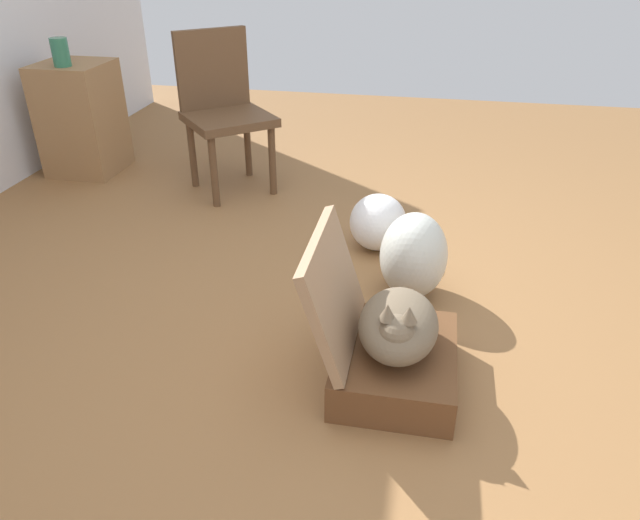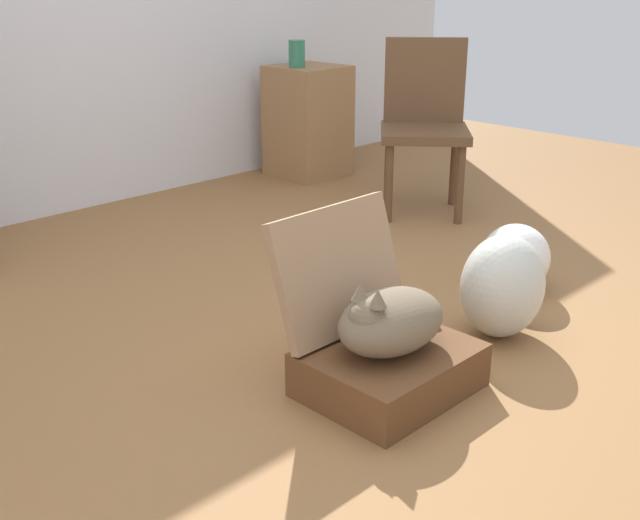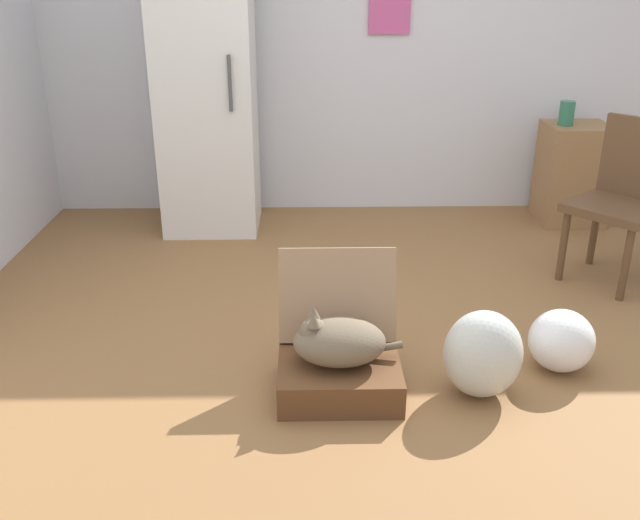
% 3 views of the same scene
% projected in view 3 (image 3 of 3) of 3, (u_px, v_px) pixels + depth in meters
% --- Properties ---
extents(ground_plane, '(7.68, 7.68, 0.00)m').
position_uv_depth(ground_plane, '(409.00, 347.00, 3.42)').
color(ground_plane, olive).
rests_on(ground_plane, ground).
extents(wall_back, '(6.40, 0.15, 2.60)m').
position_uv_depth(wall_back, '(374.00, 33.00, 5.00)').
color(wall_back, silver).
rests_on(wall_back, ground).
extents(suitcase_base, '(0.53, 0.43, 0.15)m').
position_uv_depth(suitcase_base, '(339.00, 377.00, 3.02)').
color(suitcase_base, brown).
rests_on(suitcase_base, ground).
extents(suitcase_lid, '(0.53, 0.16, 0.42)m').
position_uv_depth(suitcase_lid, '(337.00, 295.00, 3.13)').
color(suitcase_lid, '#9B7756').
rests_on(suitcase_lid, suitcase_base).
extents(cat, '(0.48, 0.28, 0.25)m').
position_uv_depth(cat, '(337.00, 341.00, 2.96)').
color(cat, brown).
rests_on(cat, suitcase_base).
extents(plastic_bag_white, '(0.34, 0.30, 0.39)m').
position_uv_depth(plastic_bag_white, '(483.00, 354.00, 2.97)').
color(plastic_bag_white, silver).
rests_on(plastic_bag_white, ground).
extents(plastic_bag_clear, '(0.30, 0.29, 0.29)m').
position_uv_depth(plastic_bag_clear, '(561.00, 341.00, 3.18)').
color(plastic_bag_clear, white).
rests_on(plastic_bag_clear, ground).
extents(refrigerator, '(0.64, 0.63, 1.93)m').
position_uv_depth(refrigerator, '(207.00, 91.00, 4.68)').
color(refrigerator, silver).
rests_on(refrigerator, ground).
extents(side_table, '(0.44, 0.43, 0.71)m').
position_uv_depth(side_table, '(573.00, 174.00, 5.01)').
color(side_table, olive).
rests_on(side_table, ground).
extents(vase_tall, '(0.10, 0.10, 0.17)m').
position_uv_depth(vase_tall, '(567.00, 113.00, 4.82)').
color(vase_tall, '#2D7051').
rests_on(vase_tall, side_table).
extents(chair, '(0.66, 0.66, 0.94)m').
position_uv_depth(chair, '(624.00, 196.00, 4.00)').
color(chair, brown).
rests_on(chair, ground).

